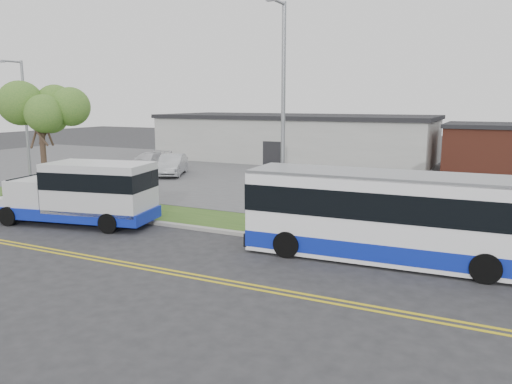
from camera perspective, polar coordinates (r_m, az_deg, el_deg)
The scene contains 18 objects.
ground at distance 21.16m, azimuth -7.55°, elevation -5.08°, with size 140.00×140.00×0.00m, color #28282B.
lane_line_north at distance 18.22m, azimuth -14.31°, elevation -7.85°, with size 70.00×0.12×0.01m, color gold.
lane_line_south at distance 18.00m, azimuth -14.93°, elevation -8.10°, with size 70.00×0.12×0.01m, color gold.
curb at distance 22.03m, azimuth -5.98°, elevation -4.22°, with size 80.00×0.30×0.15m, color #9E9B93.
verge at distance 23.53m, azimuth -3.65°, elevation -3.30°, with size 80.00×3.30×0.10m, color #2D4D19.
parking_lot at distance 36.23m, azimuth 7.45°, elevation 1.45°, with size 80.00×25.00×0.10m, color #4C4C4F.
commercial_building at distance 47.37m, azimuth 4.50°, elevation 6.19°, with size 25.40×10.40×4.35m.
brick_wing at distance 43.11m, azimuth 24.88°, elevation 4.56°, with size 6.30×7.30×3.90m.
tree_west at distance 30.86m, azimuth -23.46°, elevation 8.63°, with size 4.40×4.40×6.91m.
streetlight_near at distance 21.38m, azimuth 3.05°, elevation 9.37°, with size 0.35×1.53×9.50m.
streetlight_far at distance 35.36m, azimuth -24.92°, elevation 7.58°, with size 0.35×1.53×8.00m.
shuttle_bus at distance 23.99m, azimuth -18.89°, elevation 0.05°, with size 7.79×3.76×2.88m.
transit_bus at distance 18.18m, azimuth 16.64°, elevation -2.86°, with size 11.33×3.12×3.11m.
pedestrian at distance 25.26m, azimuth -13.16°, elevation -0.39°, with size 0.66×0.43×1.81m, color black.
parked_car_a at distance 38.03m, azimuth -9.59°, elevation 3.09°, with size 1.67×4.79×1.58m, color #AAADB2.
parked_car_b at distance 41.35m, azimuth -12.22°, elevation 3.45°, with size 1.95×4.79×1.39m, color silver.
grocery_bag_left at distance 25.41m, azimuth -13.97°, elevation -2.08°, with size 0.32×0.32×0.32m, color white.
grocery_bag_right at distance 25.41m, azimuth -12.21°, elevation -2.01°, with size 0.32×0.32×0.32m, color white.
Camera 1 is at (11.37, -16.95, 5.59)m, focal length 35.00 mm.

